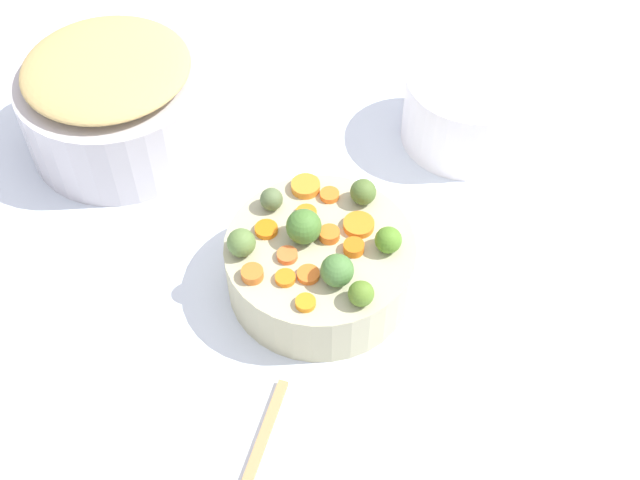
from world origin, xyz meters
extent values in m
cube|color=silver|center=(0.00, 0.00, 0.01)|extent=(2.40, 2.40, 0.02)
cylinder|color=#B7B28C|center=(-0.03, -0.06, 0.06)|extent=(0.24, 0.24, 0.08)
cylinder|color=#BDB8BC|center=(0.17, -0.40, 0.08)|extent=(0.27, 0.27, 0.12)
ellipsoid|color=tan|center=(0.17, -0.40, 0.16)|extent=(0.23, 0.23, 0.04)
cylinder|color=orange|center=(0.03, -0.10, 0.10)|extent=(0.04, 0.04, 0.01)
cylinder|color=orange|center=(-0.06, -0.04, 0.11)|extent=(0.03, 0.03, 0.01)
cylinder|color=orange|center=(0.03, -0.02, 0.10)|extent=(0.03, 0.03, 0.01)
cylinder|color=orange|center=(0.02, 0.02, 0.10)|extent=(0.03, 0.03, 0.01)
cylinder|color=orange|center=(-0.04, -0.07, 0.11)|extent=(0.03, 0.03, 0.01)
cylinder|color=orange|center=(-0.03, -0.11, 0.10)|extent=(0.03, 0.03, 0.01)
cylinder|color=orange|center=(-0.08, -0.07, 0.10)|extent=(0.05, 0.05, 0.01)
cylinder|color=orange|center=(-0.04, -0.15, 0.10)|extent=(0.04, 0.04, 0.01)
cylinder|color=orange|center=(0.06, -0.04, 0.11)|extent=(0.03, 0.03, 0.01)
cylinder|color=orange|center=(-0.06, -0.13, 0.10)|extent=(0.03, 0.03, 0.01)
cylinder|color=orange|center=(0.02, -0.05, 0.10)|extent=(0.03, 0.03, 0.01)
cylinder|color=orange|center=(0.00, -0.02, 0.10)|extent=(0.04, 0.04, 0.01)
sphere|color=#5C7B3B|center=(0.07, -0.08, 0.12)|extent=(0.04, 0.04, 0.04)
sphere|color=#497A37|center=(-0.03, 0.00, 0.12)|extent=(0.04, 0.04, 0.04)
sphere|color=#567C26|center=(-0.05, 0.04, 0.11)|extent=(0.03, 0.03, 0.03)
sphere|color=#576B3F|center=(0.01, -0.13, 0.11)|extent=(0.03, 0.03, 0.03)
sphere|color=#516C2F|center=(-0.10, -0.11, 0.12)|extent=(0.03, 0.03, 0.03)
sphere|color=#47772E|center=(-0.01, -0.07, 0.12)|extent=(0.04, 0.04, 0.04)
sphere|color=#538425|center=(-0.10, -0.03, 0.12)|extent=(0.03, 0.03, 0.03)
cube|color=tan|center=(0.12, 0.16, 0.02)|extent=(0.14, 0.20, 0.01)
cylinder|color=white|center=(-0.32, -0.25, 0.08)|extent=(0.19, 0.19, 0.11)
camera|label=1|loc=(0.16, 0.53, 0.88)|focal=45.78mm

